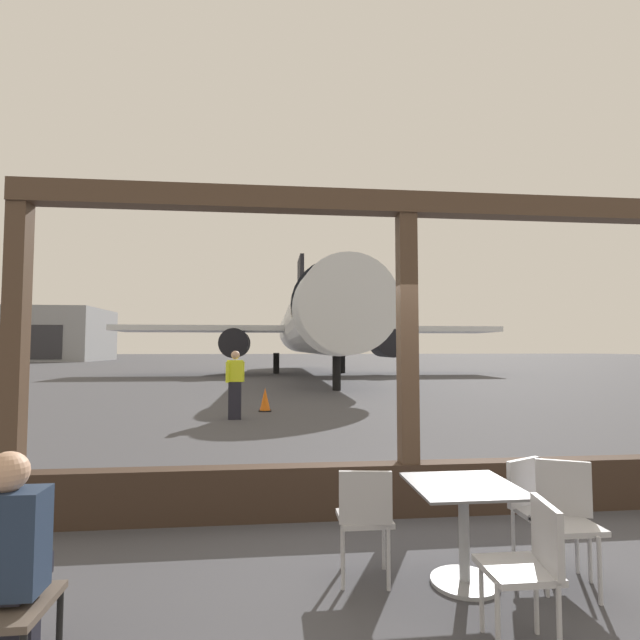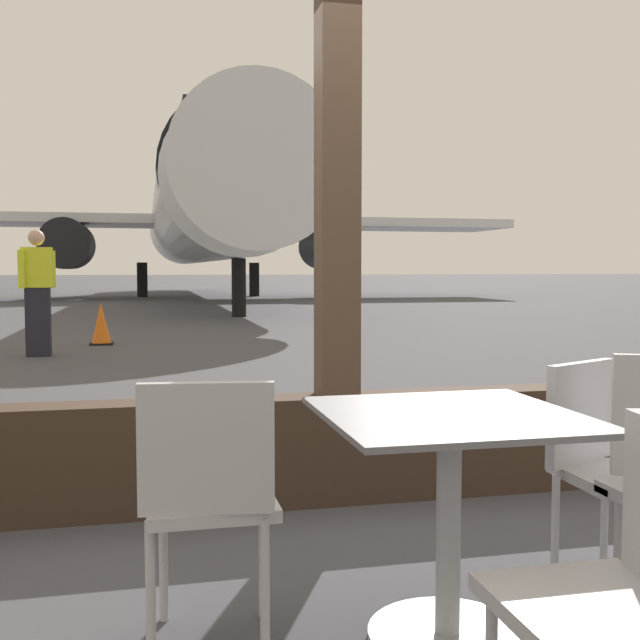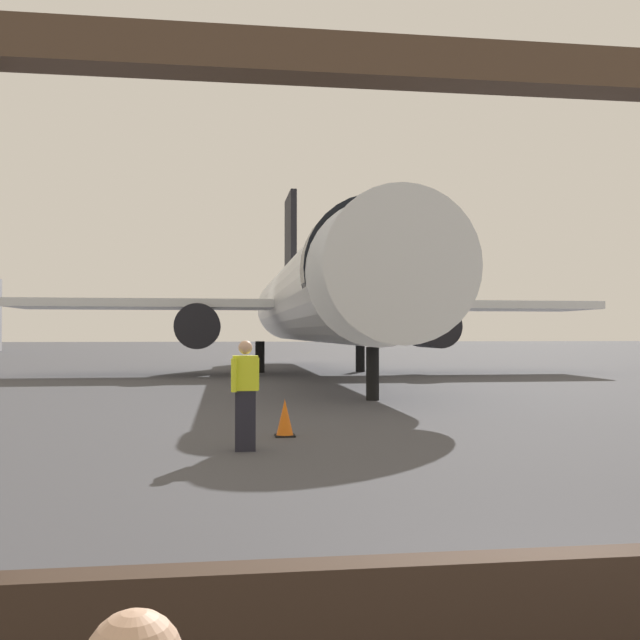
# 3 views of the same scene
# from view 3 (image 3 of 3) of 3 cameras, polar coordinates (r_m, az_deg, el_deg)

# --- Properties ---
(ground_plane) EXTENTS (220.00, 220.00, 0.00)m
(ground_plane) POSITION_cam_3_polar(r_m,az_deg,el_deg) (44.11, -4.16, -3.47)
(ground_plane) COLOR #424247
(airplane) EXTENTS (26.42, 30.28, 10.42)m
(airplane) POSITION_cam_3_polar(r_m,az_deg,el_deg) (30.98, -0.15, 1.86)
(airplane) COLOR silver
(airplane) RESTS_ON ground
(ground_crew_worker) EXTENTS (0.45, 0.40, 1.74)m
(ground_crew_worker) POSITION_cam_3_polar(r_m,az_deg,el_deg) (11.30, -6.02, -5.90)
(ground_crew_worker) COLOR black
(ground_crew_worker) RESTS_ON ground
(traffic_cone) EXTENTS (0.36, 0.36, 0.67)m
(traffic_cone) POSITION_cam_3_polar(r_m,az_deg,el_deg) (12.87, -2.84, -7.92)
(traffic_cone) COLOR orange
(traffic_cone) RESTS_ON ground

